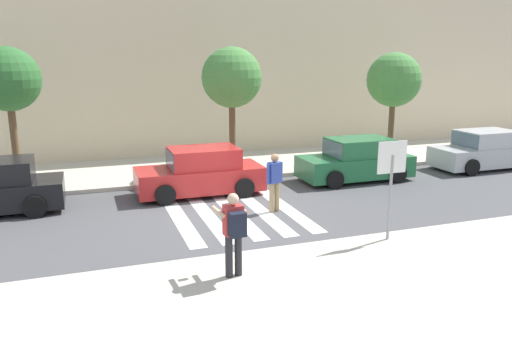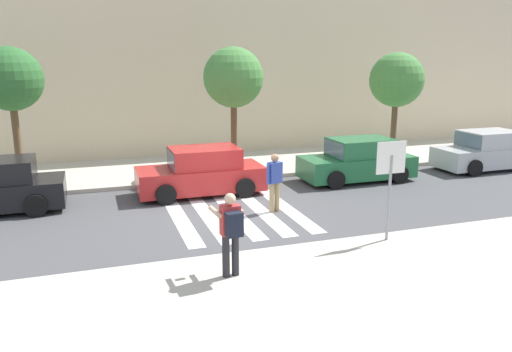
{
  "view_description": "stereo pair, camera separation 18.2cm",
  "coord_description": "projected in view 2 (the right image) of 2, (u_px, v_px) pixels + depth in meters",
  "views": [
    {
      "loc": [
        -3.99,
        -13.3,
        4.46
      ],
      "look_at": [
        0.6,
        -0.2,
        1.1
      ],
      "focal_mm": 35.0,
      "sensor_mm": 36.0,
      "label": 1
    },
    {
      "loc": [
        -3.82,
        -13.36,
        4.46
      ],
      "look_at": [
        0.6,
        -0.2,
        1.1
      ],
      "focal_mm": 35.0,
      "sensor_mm": 36.0,
      "label": 2
    }
  ],
  "objects": [
    {
      "name": "crosswalk_stripe_1",
      "position": [
        206.0,
        213.0,
        14.47
      ],
      "size": [
        0.44,
        5.2,
        0.01
      ],
      "primitive_type": "cube",
      "color": "silver",
      "rests_on": "ground"
    },
    {
      "name": "building_facade_far",
      "position": [
        172.0,
        73.0,
        23.26
      ],
      "size": [
        56.0,
        4.0,
        7.29
      ],
      "primitive_type": "cube",
      "color": "beige",
      "rests_on": "ground"
    },
    {
      "name": "street_tree_west",
      "position": [
        10.0,
        80.0,
        16.43
      ],
      "size": [
        2.11,
        2.11,
        4.63
      ],
      "color": "brown",
      "rests_on": "sidewalk_far"
    },
    {
      "name": "photographer_with_backpack",
      "position": [
        231.0,
        228.0,
        9.79
      ],
      "size": [
        0.62,
        0.87,
        1.72
      ],
      "color": "#232328",
      "rests_on": "sidewalk_near"
    },
    {
      "name": "stop_sign",
      "position": [
        391.0,
        169.0,
        11.62
      ],
      "size": [
        0.76,
        0.08,
        2.4
      ],
      "color": "gray",
      "rests_on": "sidewalk_near"
    },
    {
      "name": "street_tree_center",
      "position": [
        233.0,
        78.0,
        18.25
      ],
      "size": [
        2.22,
        2.22,
        4.65
      ],
      "color": "brown",
      "rests_on": "sidewalk_far"
    },
    {
      "name": "crosswalk_stripe_4",
      "position": [
        283.0,
        205.0,
        15.22
      ],
      "size": [
        0.44,
        5.2,
        0.01
      ],
      "primitive_type": "cube",
      "color": "silver",
      "rests_on": "ground"
    },
    {
      "name": "crosswalk_stripe_2",
      "position": [
        232.0,
        211.0,
        14.72
      ],
      "size": [
        0.44,
        5.2,
        0.01
      ],
      "primitive_type": "cube",
      "color": "silver",
      "rests_on": "ground"
    },
    {
      "name": "parked_car_green",
      "position": [
        358.0,
        161.0,
        18.14
      ],
      "size": [
        4.1,
        1.92,
        1.55
      ],
      "color": "#236B3D",
      "rests_on": "ground"
    },
    {
      "name": "street_tree_east",
      "position": [
        397.0,
        80.0,
        20.43
      ],
      "size": [
        2.23,
        2.23,
        4.47
      ],
      "color": "brown",
      "rests_on": "sidewalk_far"
    },
    {
      "name": "parked_car_red",
      "position": [
        202.0,
        173.0,
        16.35
      ],
      "size": [
        4.1,
        1.92,
        1.55
      ],
      "color": "red",
      "rests_on": "ground"
    },
    {
      "name": "sidewalk_far",
      "position": [
        193.0,
        168.0,
        20.05
      ],
      "size": [
        60.0,
        4.8,
        0.14
      ],
      "primitive_type": "cube",
      "color": "beige",
      "rests_on": "ground"
    },
    {
      "name": "sidewalk_near",
      "position": [
        332.0,
        311.0,
        8.81
      ],
      "size": [
        60.0,
        6.0,
        0.14
      ],
      "primitive_type": "cube",
      "color": "beige",
      "rests_on": "ground"
    },
    {
      "name": "ground_plane",
      "position": [
        234.0,
        213.0,
        14.54
      ],
      "size": [
        120.0,
        120.0,
        0.0
      ],
      "primitive_type": "plane",
      "color": "#4C4C4F"
    },
    {
      "name": "pedestrian_crossing",
      "position": [
        275.0,
        179.0,
        14.41
      ],
      "size": [
        0.55,
        0.35,
        1.72
      ],
      "color": "tan",
      "rests_on": "ground"
    },
    {
      "name": "crosswalk_stripe_3",
      "position": [
        258.0,
        208.0,
        14.97
      ],
      "size": [
        0.44,
        5.2,
        0.01
      ],
      "primitive_type": "cube",
      "color": "silver",
      "rests_on": "ground"
    },
    {
      "name": "crosswalk_stripe_0",
      "position": [
        179.0,
        216.0,
        14.23
      ],
      "size": [
        0.44,
        5.2,
        0.01
      ],
      "primitive_type": "cube",
      "color": "silver",
      "rests_on": "ground"
    },
    {
      "name": "parked_car_silver",
      "position": [
        487.0,
        151.0,
        19.95
      ],
      "size": [
        4.1,
        1.92,
        1.55
      ],
      "color": "#B7BABF",
      "rests_on": "ground"
    }
  ]
}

